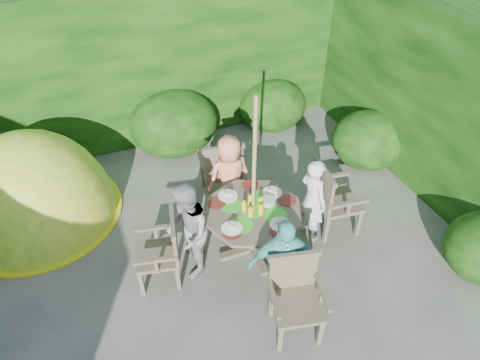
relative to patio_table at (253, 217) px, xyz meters
name	(u,v)px	position (x,y,z in m)	size (l,w,h in m)	color
ground	(207,317)	(-0.85, -0.70, -0.59)	(60.00, 60.00, 0.00)	#484640
hedge_enclosure	(163,159)	(-0.85, 0.63, 0.66)	(9.00, 9.00, 2.50)	black
patio_table	(253,217)	(0.00, 0.00, 0.00)	(1.23, 1.23, 0.84)	#433C2B
parasol_pole	(254,184)	(0.00, 0.00, 0.51)	(0.04, 0.04, 2.20)	olive
garden_chair_right	(332,198)	(1.09, -0.02, -0.06)	(0.59, 0.65, 0.98)	#433C2B
garden_chair_left	(163,250)	(-1.11, 0.01, -0.11)	(0.58, 0.62, 0.89)	#433C2B
garden_chair_back	(222,169)	(0.01, 1.09, -0.08)	(0.64, 0.59, 0.96)	#433C2B
garden_chair_front	(295,295)	(-0.01, -1.10, -0.10)	(0.64, 0.59, 0.91)	#433C2B
child_right	(312,200)	(0.80, -0.02, 0.01)	(0.44, 0.29, 1.20)	silver
child_left	(187,231)	(-0.80, 0.02, 0.06)	(0.63, 0.49, 1.29)	gray
child_back	(230,176)	(0.01, 0.80, 0.02)	(0.59, 0.38, 1.21)	#E77E5F
child_front	(282,265)	(-0.02, -0.80, 0.04)	(0.73, 0.30, 1.25)	#4EB8B1
dome_tent	(42,215)	(-2.46, 1.68, -0.59)	(2.24, 2.24, 2.51)	#8EB122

